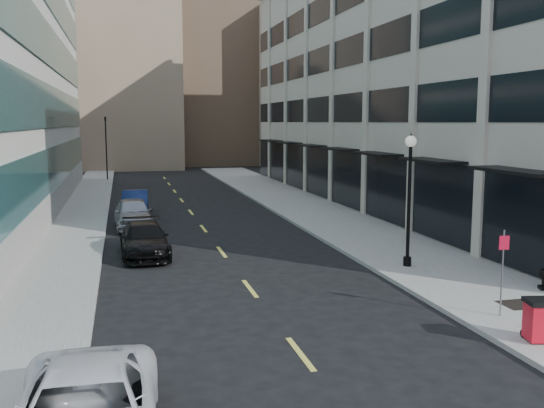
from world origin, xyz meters
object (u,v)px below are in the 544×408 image
traffic_signal (105,121)px  car_black_pickup (144,240)px  sign_post (503,261)px  car_silver_sedan (133,213)px  trash_bin (539,319)px  lamppost (409,188)px  car_blue_sedan (135,203)px

traffic_signal → car_black_pickup: size_ratio=1.45×
sign_post → car_silver_sedan: bearing=128.0°
car_silver_sedan → trash_bin: car_silver_sedan is taller
car_silver_sedan → sign_post: sign_post is taller
sign_post → car_black_pickup: bearing=140.2°
traffic_signal → trash_bin: (11.43, -47.00, -4.99)m
car_black_pickup → car_silver_sedan: car_silver_sedan is taller
car_black_pickup → traffic_signal: bearing=92.2°
car_silver_sedan → sign_post: size_ratio=1.90×
car_silver_sedan → lamppost: (10.00, -11.83, 2.33)m
car_black_pickup → trash_bin: 15.93m
traffic_signal → sign_post: (11.72, -45.01, -3.98)m
car_black_pickup → trash_bin: (9.21, -13.00, 0.04)m
trash_bin → car_blue_sedan: bearing=122.3°
traffic_signal → car_blue_sedan: bearing=-84.5°
traffic_signal → car_black_pickup: (2.22, -34.00, -5.02)m
car_black_pickup → lamppost: bearing=-28.1°
sign_post → traffic_signal: bearing=114.0°
car_silver_sedan → trash_bin: bearing=-66.9°
car_black_pickup → car_blue_sedan: car_blue_sedan is taller
traffic_signal → trash_bin: size_ratio=6.45×
lamppost → car_black_pickup: bearing=153.5°
traffic_signal → lamppost: bearing=-73.0°
traffic_signal → car_blue_sedan: size_ratio=1.57×
car_blue_sedan → trash_bin: bearing=-66.7°
traffic_signal → sign_post: traffic_signal is taller
car_blue_sedan → traffic_signal: bearing=98.3°
car_silver_sedan → sign_post: bearing=-63.8°
car_black_pickup → car_blue_sedan: size_ratio=1.08×
car_blue_sedan → lamppost: lamppost is taller
car_silver_sedan → car_blue_sedan: 4.94m
trash_bin → car_black_pickup: bearing=137.1°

